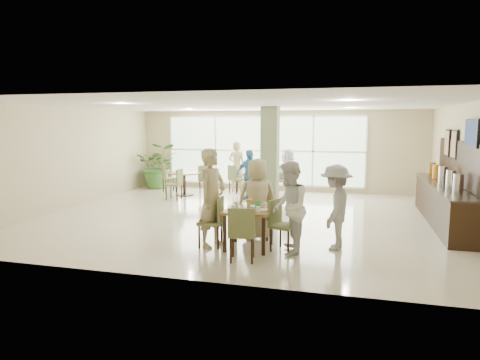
% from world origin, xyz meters
% --- Properties ---
extents(ground, '(10.00, 10.00, 0.00)m').
position_xyz_m(ground, '(0.00, 0.00, 0.00)').
color(ground, beige).
rests_on(ground, ground).
extents(room_shell, '(10.00, 10.00, 10.00)m').
position_xyz_m(room_shell, '(0.00, 0.00, 1.70)').
color(room_shell, white).
rests_on(room_shell, ground).
extents(window_bank, '(7.00, 0.04, 7.00)m').
position_xyz_m(window_bank, '(-0.50, 4.46, 1.40)').
color(window_bank, silver).
rests_on(window_bank, ground).
extents(column, '(0.45, 0.45, 2.80)m').
position_xyz_m(column, '(0.40, 1.20, 1.40)').
color(column, '#717F58').
rests_on(column, ground).
extents(main_table, '(0.86, 0.86, 0.75)m').
position_xyz_m(main_table, '(0.76, -2.65, 0.64)').
color(main_table, brown).
rests_on(main_table, ground).
extents(round_table_left, '(1.04, 1.04, 0.75)m').
position_xyz_m(round_table_left, '(-2.76, 2.71, 0.56)').
color(round_table_left, brown).
rests_on(round_table_left, ground).
extents(round_table_right, '(1.10, 1.10, 0.75)m').
position_xyz_m(round_table_right, '(-0.38, 3.27, 0.57)').
color(round_table_right, brown).
rests_on(round_table_right, ground).
extents(chairs_main_table, '(1.95, 2.03, 0.95)m').
position_xyz_m(chairs_main_table, '(0.78, -2.65, 0.47)').
color(chairs_main_table, brown).
rests_on(chairs_main_table, ground).
extents(chairs_table_left, '(2.01, 1.83, 0.95)m').
position_xyz_m(chairs_table_left, '(-2.79, 2.71, 0.47)').
color(chairs_table_left, brown).
rests_on(chairs_table_left, ground).
extents(chairs_table_right, '(2.17, 1.72, 0.95)m').
position_xyz_m(chairs_table_right, '(-0.37, 3.24, 0.47)').
color(chairs_table_right, brown).
rests_on(chairs_table_right, ground).
extents(tabletop_clutter, '(0.71, 0.77, 0.21)m').
position_xyz_m(tabletop_clutter, '(0.78, -2.64, 0.81)').
color(tabletop_clutter, white).
rests_on(tabletop_clutter, main_table).
extents(buffet_counter, '(0.64, 4.70, 1.95)m').
position_xyz_m(buffet_counter, '(4.70, 0.51, 0.55)').
color(buffet_counter, black).
rests_on(buffet_counter, ground).
extents(wall_tv, '(0.06, 1.00, 0.58)m').
position_xyz_m(wall_tv, '(4.94, -0.60, 2.15)').
color(wall_tv, black).
rests_on(wall_tv, ground).
extents(framed_art_a, '(0.05, 0.55, 0.70)m').
position_xyz_m(framed_art_a, '(4.95, 1.00, 1.85)').
color(framed_art_a, black).
rests_on(framed_art_a, ground).
extents(framed_art_b, '(0.05, 0.55, 0.70)m').
position_xyz_m(framed_art_b, '(4.95, 1.80, 1.85)').
color(framed_art_b, black).
rests_on(framed_art_b, ground).
extents(potted_plant, '(1.92, 1.92, 1.65)m').
position_xyz_m(potted_plant, '(-4.28, 3.91, 0.82)').
color(potted_plant, '#356126').
rests_on(potted_plant, ground).
extents(teen_left, '(0.64, 0.79, 1.88)m').
position_xyz_m(teen_left, '(0.05, -2.67, 0.94)').
color(teen_left, tan).
rests_on(teen_left, ground).
extents(teen_far, '(0.87, 0.57, 1.66)m').
position_xyz_m(teen_far, '(0.77, -1.98, 0.83)').
color(teen_far, tan).
rests_on(teen_far, ground).
extents(teen_right, '(0.73, 0.89, 1.68)m').
position_xyz_m(teen_right, '(1.53, -2.76, 0.84)').
color(teen_right, white).
rests_on(teen_right, ground).
extents(teen_standing, '(0.72, 1.10, 1.60)m').
position_xyz_m(teen_standing, '(2.33, -2.26, 0.80)').
color(teen_standing, '#A3A3A5').
rests_on(teen_standing, ground).
extents(adult_a, '(1.02, 0.77, 1.55)m').
position_xyz_m(adult_a, '(-0.50, 2.48, 0.78)').
color(adult_a, '#3D7EB9').
rests_on(adult_a, ground).
extents(adult_b, '(0.66, 1.46, 1.55)m').
position_xyz_m(adult_b, '(0.55, 3.38, 0.78)').
color(adult_b, white).
rests_on(adult_b, ground).
extents(adult_standing, '(0.70, 0.53, 1.75)m').
position_xyz_m(adult_standing, '(-1.29, 3.88, 0.87)').
color(adult_standing, tan).
rests_on(adult_standing, ground).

